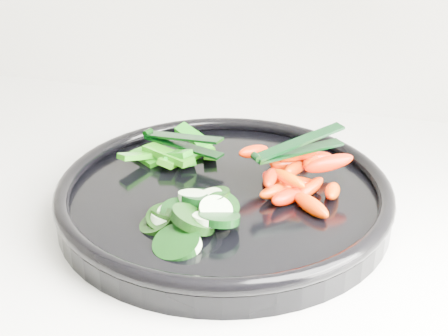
# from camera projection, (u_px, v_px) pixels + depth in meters

# --- Properties ---
(veggie_tray) EXTENTS (0.49, 0.49, 0.04)m
(veggie_tray) POSITION_uv_depth(u_px,v_px,m) (224.00, 195.00, 0.70)
(veggie_tray) COLOR black
(veggie_tray) RESTS_ON counter
(cucumber_pile) EXTENTS (0.11, 0.12, 0.04)m
(cucumber_pile) POSITION_uv_depth(u_px,v_px,m) (188.00, 216.00, 0.64)
(cucumber_pile) COLOR black
(cucumber_pile) RESTS_ON veggie_tray
(carrot_pile) EXTENTS (0.13, 0.17, 0.05)m
(carrot_pile) POSITION_uv_depth(u_px,v_px,m) (297.00, 173.00, 0.70)
(carrot_pile) COLOR #FF3200
(carrot_pile) RESTS_ON veggie_tray
(pepper_pile) EXTENTS (0.11, 0.12, 0.04)m
(pepper_pile) POSITION_uv_depth(u_px,v_px,m) (174.00, 154.00, 0.76)
(pepper_pile) COLOR #0A690E
(pepper_pile) RESTS_ON veggie_tray
(tong_carrot) EXTENTS (0.09, 0.09, 0.02)m
(tong_carrot) POSITION_uv_depth(u_px,v_px,m) (297.00, 147.00, 0.69)
(tong_carrot) COLOR black
(tong_carrot) RESTS_ON carrot_pile
(tong_pepper) EXTENTS (0.11, 0.05, 0.02)m
(tong_pepper) POSITION_uv_depth(u_px,v_px,m) (180.00, 141.00, 0.76)
(tong_pepper) COLOR black
(tong_pepper) RESTS_ON pepper_pile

